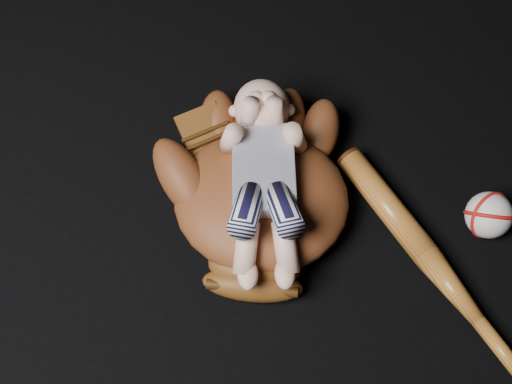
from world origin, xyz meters
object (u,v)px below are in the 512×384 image
Objects in this scene: baseball_bat at (437,268)px; newborn_baby at (264,183)px; baseball at (489,215)px; baseball_glove at (261,195)px.

newborn_baby is at bearing 148.21° from baseball_bat.
baseball is at bearing 32.35° from baseball_bat.
baseball_bat is 6.22× the size of baseball.
baseball_glove is at bearing 147.45° from baseball_bat.
baseball_bat is (0.27, -0.17, -0.10)m from newborn_baby.
baseball_glove is 5.22× the size of baseball.
newborn_baby is 0.40m from baseball.
newborn_baby reaches higher than baseball_glove.
baseball_bat is (0.27, -0.17, -0.04)m from baseball_glove.
baseball_glove is at bearing 124.28° from newborn_baby.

